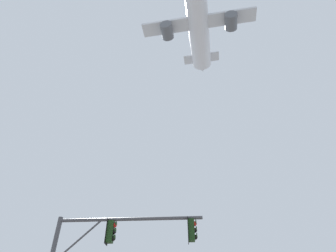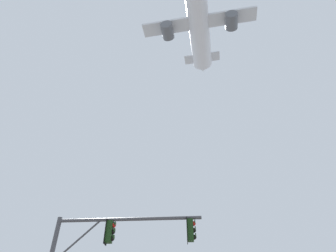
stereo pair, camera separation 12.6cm
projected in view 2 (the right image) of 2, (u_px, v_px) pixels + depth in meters
signal_pole_near at (107, 248)px, 11.63m from camera, size 6.37×1.03×5.58m
airplane at (198, 18)px, 49.26m from camera, size 20.05×25.96×7.10m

